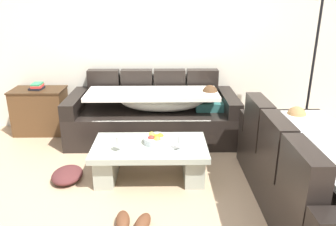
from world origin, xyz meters
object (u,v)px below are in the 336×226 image
object	(u,v)px
couch_along_wall	(155,115)
couch_near_window	(311,175)
wine_glass_near_left	(120,141)
fruit_bowl	(156,139)
crumpled_garment	(67,175)
open_magazine	(170,145)
book_stack_on_cabinet	(37,86)
coffee_table	(150,157)
side_cabinet	(40,111)
floor_lamp	(311,59)
wine_glass_near_right	(180,140)
pair_of_shoes	(133,222)

from	to	relation	value
couch_along_wall	couch_near_window	size ratio (longest dim) A/B	1.09
wine_glass_near_left	fruit_bowl	bearing A→B (deg)	29.35
couch_along_wall	crumpled_garment	size ratio (longest dim) A/B	5.56
open_magazine	book_stack_on_cabinet	world-z (taller)	book_stack_on_cabinet
crumpled_garment	coffee_table	bearing A→B (deg)	3.56
book_stack_on_cabinet	crumpled_garment	distance (m)	1.65
side_cabinet	floor_lamp	bearing A→B (deg)	-6.08
wine_glass_near_right	coffee_table	bearing A→B (deg)	155.49
fruit_bowl	crumpled_garment	xyz separation A→B (m)	(-0.95, -0.10, -0.36)
side_cabinet	floor_lamp	distance (m)	3.69
wine_glass_near_right	crumpled_garment	distance (m)	1.27
couch_along_wall	pair_of_shoes	bearing A→B (deg)	-94.62
book_stack_on_cabinet	pair_of_shoes	xyz separation A→B (m)	(1.48, -2.12, -0.63)
wine_glass_near_right	book_stack_on_cabinet	world-z (taller)	book_stack_on_cabinet
couch_along_wall	crumpled_garment	xyz separation A→B (m)	(-0.91, -1.11, -0.27)
couch_near_window	side_cabinet	xyz separation A→B (m)	(-3.07, 1.85, -0.01)
wine_glass_near_right	crumpled_garment	bearing A→B (deg)	175.77
couch_along_wall	book_stack_on_cabinet	bearing A→B (deg)	171.96
book_stack_on_cabinet	wine_glass_near_right	bearing A→B (deg)	-36.82
wine_glass_near_left	floor_lamp	xyz separation A→B (m)	(2.28, 1.06, 0.62)
open_magazine	side_cabinet	bearing A→B (deg)	127.61
side_cabinet	crumpled_garment	xyz separation A→B (m)	(0.72, -1.34, -0.26)
couch_near_window	open_magazine	xyz separation A→B (m)	(-1.26, 0.54, 0.05)
wine_glass_near_left	side_cabinet	distance (m)	1.96
floor_lamp	crumpled_garment	bearing A→B (deg)	-161.52
pair_of_shoes	crumpled_garment	xyz separation A→B (m)	(-0.76, 0.77, 0.01)
coffee_table	wine_glass_near_right	xyz separation A→B (m)	(0.31, -0.14, 0.26)
fruit_bowl	book_stack_on_cabinet	size ratio (longest dim) A/B	1.25
side_cabinet	floor_lamp	size ratio (longest dim) A/B	0.37
coffee_table	wine_glass_near_right	size ratio (longest dim) A/B	7.23
wine_glass_near_left	book_stack_on_cabinet	world-z (taller)	book_stack_on_cabinet
open_magazine	coffee_table	bearing A→B (deg)	157.18
open_magazine	pair_of_shoes	size ratio (longest dim) A/B	0.83
couch_along_wall	couch_near_window	world-z (taller)	same
wine_glass_near_left	open_magazine	world-z (taller)	wine_glass_near_left
couch_near_window	wine_glass_near_right	bearing A→B (deg)	70.06
couch_near_window	wine_glass_near_left	distance (m)	1.82
coffee_table	open_magazine	size ratio (longest dim) A/B	4.29
couch_near_window	floor_lamp	distance (m)	1.74
book_stack_on_cabinet	pair_of_shoes	distance (m)	2.66
open_magazine	floor_lamp	size ratio (longest dim) A/B	0.14
pair_of_shoes	wine_glass_near_right	bearing A→B (deg)	57.62
couch_along_wall	fruit_bowl	bearing A→B (deg)	-87.83
fruit_bowl	wine_glass_near_right	distance (m)	0.32
fruit_bowl	wine_glass_near_left	size ratio (longest dim) A/B	1.69
wine_glass_near_left	floor_lamp	size ratio (longest dim) A/B	0.09
coffee_table	crumpled_garment	xyz separation A→B (m)	(-0.88, -0.05, -0.18)
wine_glass_near_left	pair_of_shoes	xyz separation A→B (m)	(0.17, -0.67, -0.45)
couch_along_wall	pair_of_shoes	world-z (taller)	couch_along_wall
book_stack_on_cabinet	crumpled_garment	world-z (taller)	book_stack_on_cabinet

